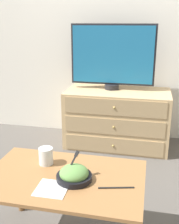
# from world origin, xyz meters

# --- Properties ---
(ground_plane) EXTENTS (12.00, 12.00, 0.00)m
(ground_plane) POSITION_xyz_m (0.00, 0.00, 0.00)
(ground_plane) COLOR #56514C
(wall_back) EXTENTS (12.00, 0.05, 2.60)m
(wall_back) POSITION_xyz_m (0.00, 0.03, 1.30)
(wall_back) COLOR white
(wall_back) RESTS_ON ground_plane
(dresser) EXTENTS (1.13, 0.59, 0.63)m
(dresser) POSITION_xyz_m (0.08, -0.32, 0.32)
(dresser) COLOR tan
(dresser) RESTS_ON ground_plane
(tv) EXTENTS (0.91, 0.16, 0.70)m
(tv) POSITION_xyz_m (0.01, -0.25, 0.99)
(tv) COLOR #232328
(tv) RESTS_ON dresser
(coffee_table) EXTENTS (0.93, 0.60, 0.49)m
(coffee_table) POSITION_xyz_m (-0.04, -1.92, 0.42)
(coffee_table) COLOR #9E6B3D
(coffee_table) RESTS_ON ground_plane
(takeout_bowl) EXTENTS (0.20, 0.20, 0.16)m
(takeout_bowl) POSITION_xyz_m (0.03, -1.95, 0.53)
(takeout_bowl) COLOR black
(takeout_bowl) RESTS_ON coffee_table
(drink_cup) EXTENTS (0.09, 0.09, 0.11)m
(drink_cup) POSITION_xyz_m (-0.19, -1.80, 0.54)
(drink_cup) COLOR beige
(drink_cup) RESTS_ON coffee_table
(napkin) EXTENTS (0.17, 0.17, 0.00)m
(napkin) POSITION_xyz_m (-0.06, -2.06, 0.50)
(napkin) COLOR white
(napkin) RESTS_ON coffee_table
(knife) EXTENTS (0.19, 0.06, 0.01)m
(knife) POSITION_xyz_m (0.28, -1.98, 0.50)
(knife) COLOR black
(knife) RESTS_ON coffee_table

